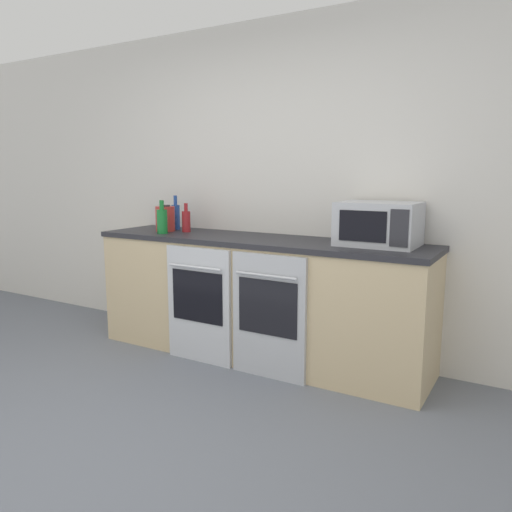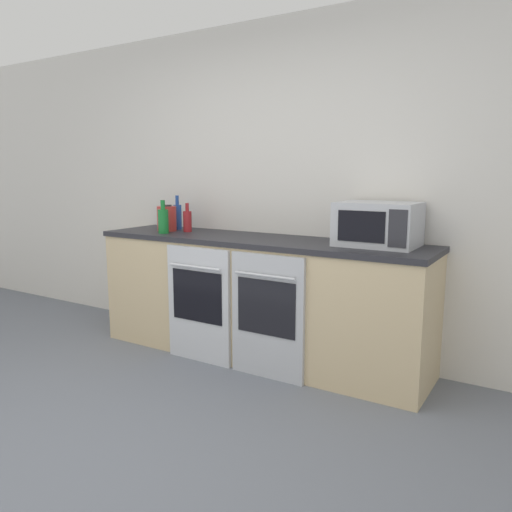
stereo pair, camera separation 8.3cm
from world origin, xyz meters
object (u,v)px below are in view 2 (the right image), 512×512
(bottle_green, at_px, (163,220))
(bottle_red, at_px, (187,221))
(oven_left, at_px, (198,304))
(kettle, at_px, (167,218))
(bottle_blue, at_px, (177,216))
(oven_right, at_px, (267,316))
(microwave, at_px, (378,224))

(bottle_green, bearing_deg, bottle_red, 62.35)
(oven_left, relative_size, kettle, 4.00)
(bottle_blue, height_order, bottle_green, bottle_blue)
(oven_right, height_order, kettle, kettle)
(oven_right, bearing_deg, bottle_blue, 158.84)
(oven_left, xyz_separation_m, microwave, (1.23, 0.40, 0.64))
(kettle, bearing_deg, microwave, 2.88)
(oven_left, xyz_separation_m, oven_right, (0.60, 0.00, 0.00))
(oven_right, height_order, microwave, microwave)
(oven_right, xyz_separation_m, bottle_red, (-0.98, 0.35, 0.58))
(bottle_blue, bearing_deg, kettle, -87.96)
(kettle, bearing_deg, bottle_blue, 92.04)
(bottle_red, xyz_separation_m, kettle, (-0.19, -0.04, 0.01))
(kettle, bearing_deg, bottle_red, 13.12)
(bottle_green, bearing_deg, microwave, 7.79)
(microwave, relative_size, kettle, 2.38)
(oven_left, bearing_deg, kettle, 151.37)
(microwave, height_order, kettle, microwave)
(microwave, relative_size, bottle_blue, 1.79)
(oven_left, xyz_separation_m, bottle_green, (-0.48, 0.17, 0.59))
(bottle_green, bearing_deg, kettle, 122.18)
(oven_right, relative_size, bottle_green, 3.27)
(microwave, xyz_separation_m, bottle_blue, (-1.80, 0.05, -0.03))
(oven_right, distance_m, bottle_red, 1.19)
(oven_left, relative_size, bottle_blue, 3.00)
(microwave, bearing_deg, oven_right, -147.50)
(oven_right, xyz_separation_m, microwave, (0.63, 0.40, 0.64))
(microwave, bearing_deg, oven_left, -161.96)
(bottle_blue, relative_size, bottle_green, 1.09)
(microwave, bearing_deg, bottle_blue, 178.28)
(oven_left, distance_m, microwave, 1.44)
(bottle_blue, relative_size, kettle, 1.33)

